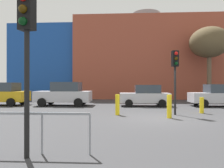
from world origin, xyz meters
TOP-DOWN VIEW (x-y plane):
  - ground_plane at (0.00, 0.00)m, footprint 200.00×200.00m
  - building_backdrop at (1.47, 19.34)m, footprint 34.79×12.58m
  - parked_car_0 at (-11.86, 5.94)m, footprint 4.32×2.12m
  - parked_car_1 at (-6.58, 5.94)m, footprint 4.41×2.16m
  - parked_car_2 at (-0.06, 5.94)m, footprint 3.88×1.91m
  - parked_car_3 at (5.55, 5.94)m, footprint 4.01×1.97m
  - traffic_light_near_left at (-4.06, -5.96)m, footprint 0.40×0.39m
  - traffic_light_island at (1.14, 1.22)m, footprint 0.40×0.39m
  - bare_tree_0 at (6.92, 10.88)m, footprint 3.89×3.89m
  - bollard_yellow_0 at (0.55, 0.04)m, footprint 0.24×0.24m
  - bollard_yellow_1 at (-2.13, 0.96)m, footprint 0.24×0.24m
  - bollard_yellow_2 at (2.88, 1.96)m, footprint 0.24×0.24m

SIDE VIEW (x-z plane):
  - ground_plane at x=0.00m, z-range 0.00..0.00m
  - bollard_yellow_2 at x=2.88m, z-range 0.00..0.95m
  - bollard_yellow_1 at x=-2.13m, z-range 0.00..1.16m
  - bollard_yellow_0 at x=0.55m, z-range 0.00..1.19m
  - parked_car_2 at x=-0.06m, z-range 0.00..1.68m
  - parked_car_3 at x=5.55m, z-range 0.00..1.73m
  - parked_car_0 at x=-11.86m, z-range -0.01..1.87m
  - parked_car_1 at x=-6.58m, z-range -0.01..1.90m
  - traffic_light_island at x=1.14m, z-range 0.86..4.49m
  - traffic_light_near_left at x=-4.06m, z-range 0.92..4.81m
  - building_backdrop at x=1.47m, z-range -1.11..10.76m
  - bare_tree_0 at x=6.92m, z-range 2.16..9.72m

